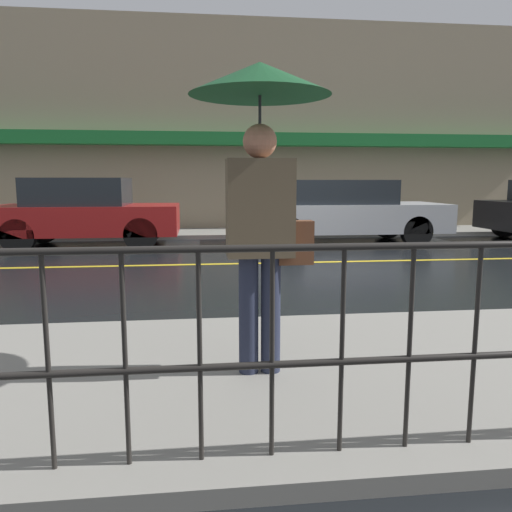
% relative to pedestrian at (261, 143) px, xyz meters
% --- Properties ---
extents(ground_plane, '(80.00, 80.00, 0.00)m').
position_rel_pedestrian_xyz_m(ground_plane, '(1.63, 5.27, -1.69)').
color(ground_plane, black).
extents(sidewalk_near, '(28.00, 2.77, 0.10)m').
position_rel_pedestrian_xyz_m(sidewalk_near, '(1.63, 0.05, -1.63)').
color(sidewalk_near, gray).
rests_on(sidewalk_near, ground_plane).
extents(sidewalk_far, '(28.00, 1.97, 0.10)m').
position_rel_pedestrian_xyz_m(sidewalk_far, '(1.63, 10.11, -1.63)').
color(sidewalk_far, gray).
rests_on(sidewalk_far, ground_plane).
extents(lane_marking, '(25.20, 0.12, 0.01)m').
position_rel_pedestrian_xyz_m(lane_marking, '(1.63, 5.27, -1.68)').
color(lane_marking, gold).
rests_on(lane_marking, ground_plane).
extents(building_storefront, '(28.00, 0.85, 5.94)m').
position_rel_pedestrian_xyz_m(building_storefront, '(1.63, 11.22, 1.26)').
color(building_storefront, gray).
rests_on(building_storefront, ground_plane).
extents(pedestrian, '(0.94, 0.94, 2.10)m').
position_rel_pedestrian_xyz_m(pedestrian, '(0.00, 0.00, 0.00)').
color(pedestrian, '#23283D').
rests_on(pedestrian, sidewalk_near).
extents(car_red, '(3.92, 1.90, 1.51)m').
position_rel_pedestrian_xyz_m(car_red, '(-2.86, 7.97, -0.92)').
color(car_red, maroon).
rests_on(car_red, ground_plane).
extents(car_silver, '(4.59, 1.92, 1.47)m').
position_rel_pedestrian_xyz_m(car_silver, '(2.90, 7.97, -0.93)').
color(car_silver, '#B2B5BA').
rests_on(car_silver, ground_plane).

